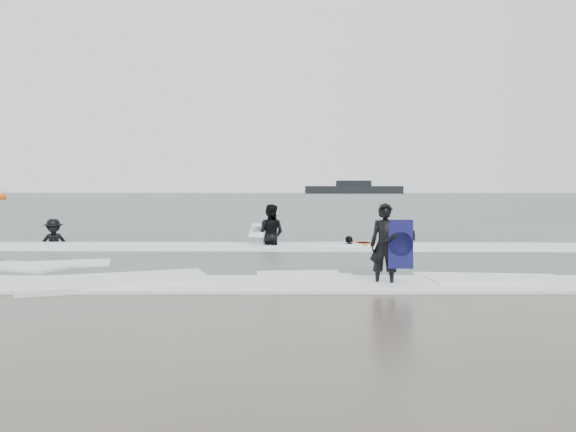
{
  "coord_description": "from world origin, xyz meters",
  "views": [
    {
      "loc": [
        0.25,
        -11.68,
        1.97
      ],
      "look_at": [
        0.0,
        5.0,
        1.1
      ],
      "focal_mm": 35.0,
      "sensor_mm": 36.0,
      "label": 1
    }
  ],
  "objects_px": {
    "surfer_centre": "(385,286)",
    "surfer_right_near": "(349,248)",
    "surfer_right_far": "(410,242)",
    "surfer_wading": "(270,247)",
    "vessel_horizon": "(353,189)",
    "surfer_breaker": "(54,244)",
    "buoy": "(3,197)"
  },
  "relations": [
    {
      "from": "surfer_centre",
      "to": "surfer_wading",
      "type": "xyz_separation_m",
      "value": [
        -2.61,
        7.19,
        0.0
      ]
    },
    {
      "from": "surfer_wading",
      "to": "surfer_right_far",
      "type": "bearing_deg",
      "value": -143.5
    },
    {
      "from": "vessel_horizon",
      "to": "surfer_breaker",
      "type": "bearing_deg",
      "value": -100.07
    },
    {
      "from": "surfer_centre",
      "to": "surfer_breaker",
      "type": "height_order",
      "value": "surfer_breaker"
    },
    {
      "from": "surfer_right_far",
      "to": "vessel_horizon",
      "type": "bearing_deg",
      "value": -100.69
    },
    {
      "from": "buoy",
      "to": "vessel_horizon",
      "type": "height_order",
      "value": "vessel_horizon"
    },
    {
      "from": "surfer_right_far",
      "to": "buoy",
      "type": "xyz_separation_m",
      "value": [
        -47.71,
        62.56,
        0.42
      ]
    },
    {
      "from": "surfer_right_near",
      "to": "surfer_right_far",
      "type": "distance_m",
      "value": 3.09
    },
    {
      "from": "surfer_right_far",
      "to": "buoy",
      "type": "bearing_deg",
      "value": -58.39
    },
    {
      "from": "buoy",
      "to": "surfer_wading",
      "type": "bearing_deg",
      "value": -56.4
    },
    {
      "from": "surfer_centre",
      "to": "buoy",
      "type": "relative_size",
      "value": 1.01
    },
    {
      "from": "buoy",
      "to": "surfer_right_near",
      "type": "bearing_deg",
      "value": -54.9
    },
    {
      "from": "buoy",
      "to": "surfer_centre",
      "type": "bearing_deg",
      "value": -57.62
    },
    {
      "from": "surfer_centre",
      "to": "surfer_right_far",
      "type": "distance_m",
      "value": 9.33
    },
    {
      "from": "surfer_wading",
      "to": "surfer_right_near",
      "type": "distance_m",
      "value": 2.58
    },
    {
      "from": "surfer_wading",
      "to": "surfer_right_near",
      "type": "bearing_deg",
      "value": -167.51
    },
    {
      "from": "surfer_centre",
      "to": "buoy",
      "type": "distance_m",
      "value": 84.78
    },
    {
      "from": "surfer_breaker",
      "to": "surfer_right_far",
      "type": "relative_size",
      "value": 1.07
    },
    {
      "from": "surfer_centre",
      "to": "surfer_right_far",
      "type": "bearing_deg",
      "value": 91.04
    },
    {
      "from": "vessel_horizon",
      "to": "surfer_right_far",
      "type": "bearing_deg",
      "value": -94.96
    },
    {
      "from": "surfer_wading",
      "to": "vessel_horizon",
      "type": "bearing_deg",
      "value": -80.94
    },
    {
      "from": "surfer_centre",
      "to": "surfer_right_near",
      "type": "relative_size",
      "value": 1.09
    },
    {
      "from": "surfer_centre",
      "to": "surfer_wading",
      "type": "bearing_deg",
      "value": 125.39
    },
    {
      "from": "surfer_right_far",
      "to": "surfer_centre",
      "type": "bearing_deg",
      "value": 69.91
    },
    {
      "from": "surfer_right_far",
      "to": "vessel_horizon",
      "type": "height_order",
      "value": "vessel_horizon"
    },
    {
      "from": "surfer_wading",
      "to": "surfer_breaker",
      "type": "height_order",
      "value": "surfer_wading"
    },
    {
      "from": "surfer_wading",
      "to": "surfer_right_near",
      "type": "relative_size",
      "value": 1.27
    },
    {
      "from": "surfer_centre",
      "to": "vessel_horizon",
      "type": "xyz_separation_m",
      "value": [
        14.06,
        144.3,
        1.35
      ]
    },
    {
      "from": "buoy",
      "to": "vessel_horizon",
      "type": "xyz_separation_m",
      "value": [
        59.46,
        72.71,
        0.94
      ]
    },
    {
      "from": "surfer_wading",
      "to": "surfer_right_near",
      "type": "height_order",
      "value": "surfer_wading"
    },
    {
      "from": "surfer_centre",
      "to": "surfer_right_near",
      "type": "height_order",
      "value": "surfer_centre"
    },
    {
      "from": "surfer_breaker",
      "to": "buoy",
      "type": "relative_size",
      "value": 1.04
    }
  ]
}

